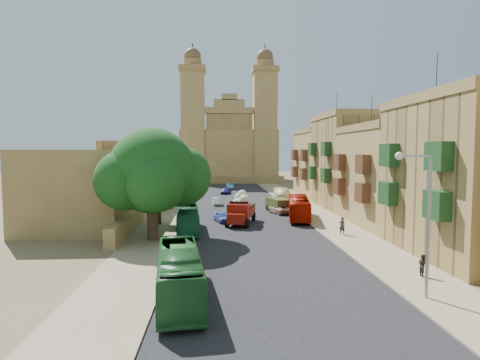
{
  "coord_description": "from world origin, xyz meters",
  "views": [
    {
      "loc": [
        -3.65,
        -33.38,
        8.24
      ],
      "look_at": [
        0.0,
        26.0,
        4.0
      ],
      "focal_mm": 30.0,
      "sensor_mm": 36.0,
      "label": 1
    }
  ],
  "objects": [
    {
      "name": "car_blue_b",
      "position": [
        -0.5,
        53.27,
        0.71
      ],
      "size": [
        1.71,
        4.37,
        1.42
      ],
      "primitive_type": "imported",
      "rotation": [
        0.0,
        0.0,
        0.05
      ],
      "color": "teal",
      "rests_on": "ground"
    },
    {
      "name": "olive_pickup",
      "position": [
        4.85,
        20.5,
        0.91
      ],
      "size": [
        2.98,
        4.87,
        1.87
      ],
      "color": "#3E481B",
      "rests_on": "ground"
    },
    {
      "name": "townhouse_a",
      "position": [
        15.95,
        -3.0,
        6.41
      ],
      "size": [
        9.0,
        14.0,
        16.4
      ],
      "color": "#9A7C46",
      "rests_on": "ground"
    },
    {
      "name": "bus_green_north",
      "position": [
        -6.5,
        7.69,
        1.27
      ],
      "size": [
        2.78,
        9.28,
        2.55
      ],
      "primitive_type": "imported",
      "rotation": [
        0.0,
        0.0,
        0.07
      ],
      "color": "#176638",
      "rests_on": "ground"
    },
    {
      "name": "ficus_tree",
      "position": [
        -9.41,
        4.01,
        6.19
      ],
      "size": [
        10.48,
        9.64,
        10.48
      ],
      "color": "#392A1C",
      "rests_on": "ground"
    },
    {
      "name": "bus_red_east",
      "position": [
        6.5,
        14.56,
        1.39
      ],
      "size": [
        3.98,
        10.25,
        2.78
      ],
      "primitive_type": "imported",
      "rotation": [
        0.0,
        0.0,
        2.97
      ],
      "color": "#AB1201",
      "rests_on": "ground"
    },
    {
      "name": "sidewalk_west",
      "position": [
        -9.5,
        30.0,
        0.01
      ],
      "size": [
        5.0,
        140.0,
        0.01
      ],
      "primitive_type": "cube",
      "color": "#887959",
      "rests_on": "ground"
    },
    {
      "name": "church",
      "position": [
        -0.0,
        78.61,
        9.52
      ],
      "size": [
        28.0,
        22.5,
        36.3
      ],
      "color": "olive",
      "rests_on": "ground"
    },
    {
      "name": "townhouse_c",
      "position": [
        15.95,
        25.0,
        6.91
      ],
      "size": [
        9.0,
        14.0,
        17.4
      ],
      "color": "#9A7C46",
      "rests_on": "ground"
    },
    {
      "name": "streetlamp",
      "position": [
        7.72,
        -12.0,
        5.2
      ],
      "size": [
        2.11,
        0.44,
        8.22
      ],
      "color": "gray",
      "rests_on": "ground"
    },
    {
      "name": "pedestrian_a",
      "position": [
        8.87,
        5.22,
        0.88
      ],
      "size": [
        0.69,
        0.5,
        1.75
      ],
      "primitive_type": "imported",
      "rotation": [
        0.0,
        0.0,
        3.28
      ],
      "color": "#28252A",
      "rests_on": "ground"
    },
    {
      "name": "townhouse_d",
      "position": [
        15.95,
        39.0,
        6.16
      ],
      "size": [
        9.0,
        14.0,
        15.9
      ],
      "color": "olive",
      "rests_on": "ground"
    },
    {
      "name": "sidewalk_east",
      "position": [
        9.5,
        30.0,
        0.01
      ],
      "size": [
        5.0,
        140.0,
        0.01
      ],
      "primitive_type": "cube",
      "color": "#887959",
      "rests_on": "ground"
    },
    {
      "name": "car_dkblue",
      "position": [
        -1.6,
        44.14,
        0.57
      ],
      "size": [
        2.44,
        4.15,
        1.13
      ],
      "primitive_type": "imported",
      "rotation": [
        0.0,
        0.0,
        -0.23
      ],
      "color": "navy",
      "rests_on": "ground"
    },
    {
      "name": "car_white_b",
      "position": [
        1.07,
        40.09,
        0.55
      ],
      "size": [
        1.45,
        3.28,
        1.1
      ],
      "primitive_type": "imported",
      "rotation": [
        0.0,
        0.0,
        3.19
      ],
      "color": "white",
      "rests_on": "ground"
    },
    {
      "name": "bus_cream_east",
      "position": [
        6.5,
        26.48,
        1.28
      ],
      "size": [
        2.98,
        9.36,
        2.56
      ],
      "primitive_type": "imported",
      "rotation": [
        0.0,
        0.0,
        3.05
      ],
      "color": "#FFEDAE",
      "rests_on": "ground"
    },
    {
      "name": "pedestrian_b",
      "position": [
        10.02,
        -8.21,
        0.74
      ],
      "size": [
        0.58,
        0.73,
        1.48
      ],
      "primitive_type": "imported",
      "rotation": [
        0.0,
        0.0,
        1.54
      ],
      "color": "#322824",
      "rests_on": "ground"
    },
    {
      "name": "car_white_a",
      "position": [
        -3.44,
        27.85,
        0.58
      ],
      "size": [
        1.57,
        3.62,
        1.16
      ],
      "primitive_type": "imported",
      "rotation": [
        0.0,
        0.0,
        0.1
      ],
      "color": "silver",
      "rests_on": "ground"
    },
    {
      "name": "ground",
      "position": [
        0.0,
        0.0,
        0.0
      ],
      "size": [
        260.0,
        260.0,
        0.0
      ],
      "primitive_type": "plane",
      "color": "brown"
    },
    {
      "name": "west_building_low",
      "position": [
        -18.0,
        18.0,
        4.2
      ],
      "size": [
        10.0,
        28.0,
        8.4
      ],
      "primitive_type": "cube",
      "color": "olive",
      "rests_on": "ground"
    },
    {
      "name": "townhouse_b",
      "position": [
        15.95,
        11.0,
        5.66
      ],
      "size": [
        9.0,
        14.0,
        14.9
      ],
      "color": "olive",
      "rests_on": "ground"
    },
    {
      "name": "street_tree_b",
      "position": [
        -10.0,
        24.0,
        3.06
      ],
      "size": [
        2.98,
        2.98,
        4.58
      ],
      "color": "#392A1C",
      "rests_on": "ground"
    },
    {
      "name": "street_tree_c",
      "position": [
        -10.0,
        36.0,
        3.11
      ],
      "size": [
        3.03,
        3.03,
        4.66
      ],
      "color": "#392A1C",
      "rests_on": "ground"
    },
    {
      "name": "west_building_mid",
      "position": [
        -18.0,
        44.0,
        5.0
      ],
      "size": [
        10.0,
        22.0,
        10.0
      ],
      "primitive_type": "cube",
      "color": "#9A7C46",
      "rests_on": "ground"
    },
    {
      "name": "street_tree_d",
      "position": [
        -10.0,
        48.0,
        3.57
      ],
      "size": [
        3.46,
        3.46,
        5.32
      ],
      "color": "#392A1C",
      "rests_on": "ground"
    },
    {
      "name": "red_truck",
      "position": [
        -0.76,
        11.83,
        1.67
      ],
      "size": [
        3.89,
        6.84,
        3.79
      ],
      "color": "maroon",
      "rests_on": "ground"
    },
    {
      "name": "bus_green_south",
      "position": [
        -5.71,
        -11.08,
        1.38
      ],
      "size": [
        3.45,
        10.14,
        2.77
      ],
      "primitive_type": "imported",
      "rotation": [
        0.0,
        0.0,
        0.12
      ],
      "color": "#226028",
      "rests_on": "ground"
    },
    {
      "name": "street_tree_a",
      "position": [
        -10.0,
        12.0,
        3.38
      ],
      "size": [
        3.28,
        3.28,
        5.05
      ],
      "color": "#392A1C",
      "rests_on": "ground"
    },
    {
      "name": "west_wall",
      "position": [
        -12.5,
        20.0,
        0.9
      ],
      "size": [
        1.0,
        40.0,
        1.8
      ],
      "primitive_type": "cube",
      "color": "olive",
      "rests_on": "ground"
    },
    {
      "name": "kerb_west",
      "position": [
        -7.0,
        30.0,
        0.06
      ],
      "size": [
        0.25,
        140.0,
        0.12
      ],
      "primitive_type": "cube",
      "color": "#887959",
      "rests_on": "ground"
    },
    {
      "name": "pedestrian_c",
      "position": [
        7.5,
        15.98,
        0.79
      ],
      "size": [
        0.62,
        1.0,
        1.58
      ],
      "primitive_type": "imported",
      "rotation": [
        0.0,
        0.0,
        4.99
      ],
      "color": "#2E2E31",
      "rests_on": "ground"
    },
    {
      "name": "car_blue_a",
      "position": [
        -2.89,
        13.15,
        0.6
      ],
      "size": [
        2.33,
        3.8,
        1.21
      ],
      "primitive_type": "imported",
      "rotation": [
        0.0,
        0.0,
        0.27
      ],
      "color": "#4768BF",
      "rests_on": "ground"
    },
    {
      "name": "car_cream",
      "position": [
        4.82,
        19.0,
        0.58
      ],
      "size": [
        3.08,
        4.55,
        1.16
      ],
      "primitive_type": "imported",
      "rotation": [
        0.0,
        0.0,
        3.45
      ],
      "color": "tan",
      "rests_on": "ground"
    },
    {
      "name": "kerb_east",
      "position": [
        7.0,
        30.0,
        0.06
      ],
      "size": [
        0.25,
        140.0,
        0.12
      ],
      "primitive_type": "cube",
      "color": "#887959",
      "rests_on": "ground"
    },
    {
      "name": "road_surface",
      "position": [
        0.0,
        30.0,
        0.01
      ],
      "size": [
        14.0,
        140.0,
        0.01
      ],
      "primitive_type": "cube",
      "color": "black",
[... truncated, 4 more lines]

